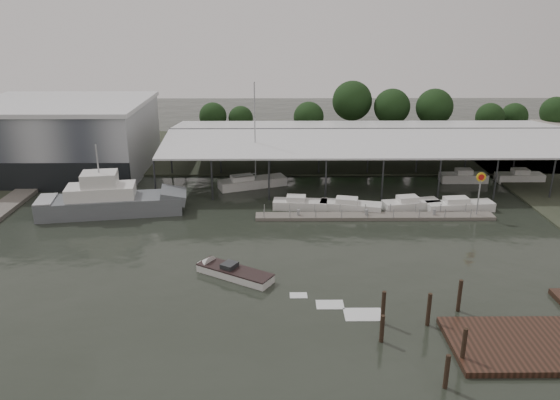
{
  "coord_description": "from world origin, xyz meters",
  "views": [
    {
      "loc": [
        3.34,
        -49.74,
        23.39
      ],
      "look_at": [
        3.85,
        9.35,
        2.5
      ],
      "focal_mm": 35.0,
      "sensor_mm": 36.0,
      "label": 1
    }
  ],
  "objects_px": {
    "shell_fuel_sign": "(480,186)",
    "speedboat_underway": "(229,271)",
    "white_sailboat": "(251,182)",
    "grey_trawler": "(112,201)"
  },
  "relations": [
    {
      "from": "speedboat_underway",
      "to": "white_sailboat",
      "type": "bearing_deg",
      "value": -60.69
    },
    {
      "from": "grey_trawler",
      "to": "speedboat_underway",
      "type": "relative_size",
      "value": 1.04
    },
    {
      "from": "white_sailboat",
      "to": "speedboat_underway",
      "type": "relative_size",
      "value": 0.85
    },
    {
      "from": "shell_fuel_sign",
      "to": "speedboat_underway",
      "type": "bearing_deg",
      "value": -152.73
    },
    {
      "from": "grey_trawler",
      "to": "speedboat_underway",
      "type": "bearing_deg",
      "value": -55.56
    },
    {
      "from": "speedboat_underway",
      "to": "grey_trawler",
      "type": "bearing_deg",
      "value": -15.22
    },
    {
      "from": "shell_fuel_sign",
      "to": "speedboat_underway",
      "type": "xyz_separation_m",
      "value": [
        -27.99,
        -14.43,
        -3.53
      ]
    },
    {
      "from": "white_sailboat",
      "to": "speedboat_underway",
      "type": "distance_m",
      "value": 26.34
    },
    {
      "from": "shell_fuel_sign",
      "to": "white_sailboat",
      "type": "relative_size",
      "value": 0.38
    },
    {
      "from": "grey_trawler",
      "to": "speedboat_underway",
      "type": "xyz_separation_m",
      "value": [
        15.26,
        -16.2,
        -1.19
      ]
    }
  ]
}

